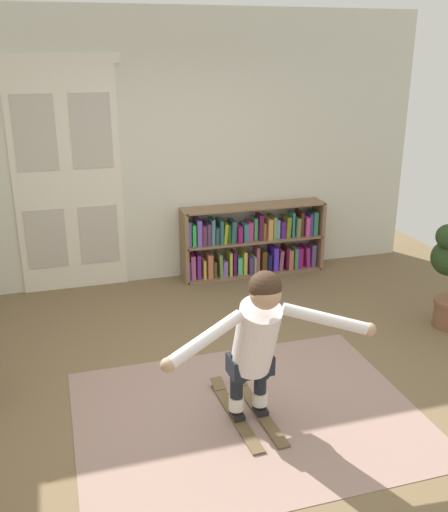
% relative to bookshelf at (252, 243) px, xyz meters
% --- Properties ---
extents(ground_plane, '(7.20, 7.20, 0.00)m').
position_rel_bookshelf_xyz_m(ground_plane, '(-1.01, -2.39, -0.37)').
color(ground_plane, brown).
extents(back_wall, '(6.00, 0.10, 2.90)m').
position_rel_bookshelf_xyz_m(back_wall, '(-1.01, 0.21, 1.08)').
color(back_wall, beige).
rests_on(back_wall, ground).
extents(double_door, '(1.22, 0.05, 2.45)m').
position_rel_bookshelf_xyz_m(double_door, '(-1.99, 0.15, 0.86)').
color(double_door, silver).
rests_on(double_door, ground).
extents(rug, '(2.43, 1.88, 0.01)m').
position_rel_bookshelf_xyz_m(rug, '(-0.95, -2.65, -0.37)').
color(rug, gray).
rests_on(rug, ground).
extents(bookshelf, '(1.67, 0.30, 0.82)m').
position_rel_bookshelf_xyz_m(bookshelf, '(0.00, 0.00, 0.00)').
color(bookshelf, '#856549').
rests_on(bookshelf, ground).
extents(skis_pair, '(0.31, 0.90, 0.07)m').
position_rel_bookshelf_xyz_m(skis_pair, '(-0.95, -2.62, -0.35)').
color(skis_pair, brown).
rests_on(skis_pair, rug).
extents(person_skier, '(1.44, 0.60, 1.13)m').
position_rel_bookshelf_xyz_m(person_skier, '(-0.95, -2.79, 0.33)').
color(person_skier, white).
rests_on(person_skier, skis_pair).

